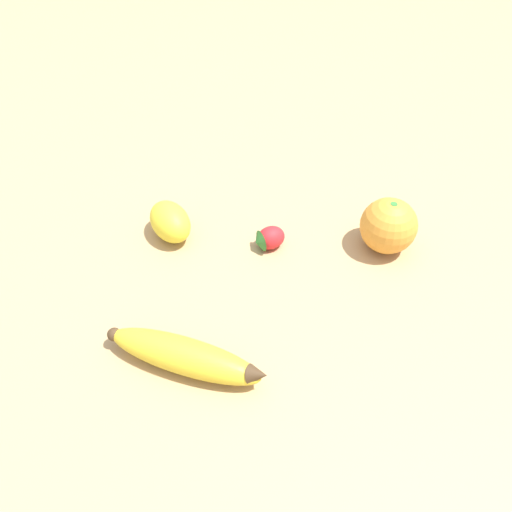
# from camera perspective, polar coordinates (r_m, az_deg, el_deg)

# --- Properties ---
(ground_plane) EXTENTS (3.00, 3.00, 0.00)m
(ground_plane) POSITION_cam_1_polar(r_m,az_deg,el_deg) (0.64, 3.93, -8.60)
(ground_plane) COLOR tan
(banana) EXTENTS (0.19, 0.13, 0.04)m
(banana) POSITION_cam_1_polar(r_m,az_deg,el_deg) (0.60, -8.04, -11.25)
(banana) COLOR yellow
(banana) RESTS_ON ground_plane
(orange) EXTENTS (0.08, 0.08, 0.08)m
(orange) POSITION_cam_1_polar(r_m,az_deg,el_deg) (0.74, 14.90, 3.36)
(orange) COLOR orange
(orange) RESTS_ON ground_plane
(strawberry) EXTENTS (0.04, 0.05, 0.03)m
(strawberry) POSITION_cam_1_polar(r_m,az_deg,el_deg) (0.73, 1.47, 2.03)
(strawberry) COLOR red
(strawberry) RESTS_ON ground_plane
(lemon) EXTENTS (0.09, 0.07, 0.05)m
(lemon) POSITION_cam_1_polar(r_m,az_deg,el_deg) (0.75, -9.80, 3.92)
(lemon) COLOR yellow
(lemon) RESTS_ON ground_plane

